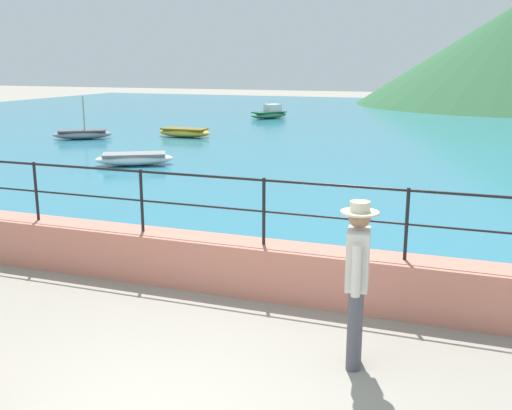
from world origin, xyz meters
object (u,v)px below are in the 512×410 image
at_px(boat_2, 184,132).
at_px(boat_4, 82,134).
at_px(person_walking, 357,276).
at_px(boat_3, 270,113).
at_px(boat_1, 134,159).

relative_size(boat_2, boat_4, 0.95).
height_order(person_walking, boat_4, boat_4).
relative_size(person_walking, boat_3, 0.73).
distance_m(person_walking, boat_4, 19.85).
relative_size(person_walking, boat_4, 0.72).
bearing_deg(boat_4, boat_3, 69.10).
distance_m(boat_1, boat_3, 15.76).
relative_size(boat_1, boat_2, 1.06).
xyz_separation_m(person_walking, boat_3, (-9.50, 25.35, -0.65)).
distance_m(boat_2, boat_4, 4.07).
bearing_deg(boat_3, boat_4, -110.90).
relative_size(boat_1, boat_3, 1.02).
xyz_separation_m(person_walking, boat_1, (-8.45, 9.63, -0.72)).
relative_size(boat_3, boat_4, 0.99).
height_order(person_walking, boat_2, person_walking).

